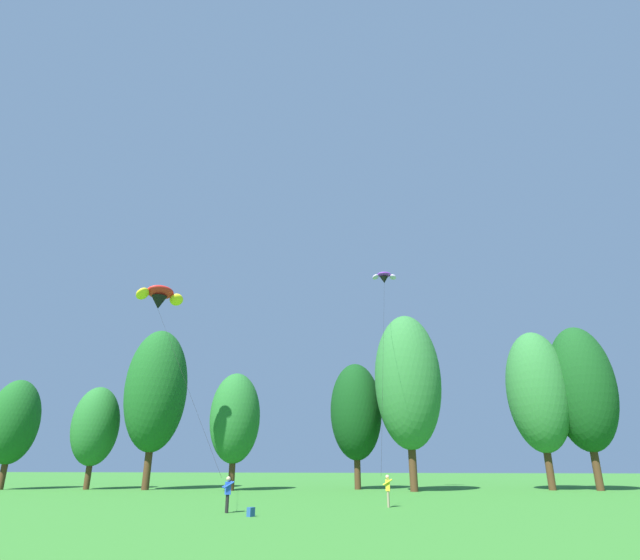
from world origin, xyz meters
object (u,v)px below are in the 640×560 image
object	(u,v)px
backpack	(251,512)
kite_flyer_near	(228,491)
kite_flyer_mid	(388,488)
parafoil_kite_high_red_yellow	(160,297)
parafoil_kite_mid_purple	(384,277)

from	to	relation	value
backpack	kite_flyer_near	bearing A→B (deg)	74.18
kite_flyer_mid	parafoil_kite_high_red_yellow	size ratio (longest dim) A/B	0.12
kite_flyer_near	kite_flyer_mid	size ratio (longest dim) A/B	1.00
parafoil_kite_mid_purple	kite_flyer_near	bearing A→B (deg)	-113.43
parafoil_kite_mid_purple	backpack	bearing A→B (deg)	-108.25
kite_flyer_near	kite_flyer_mid	distance (m)	9.08
kite_flyer_mid	backpack	xyz separation A→B (m)	(-6.48, -5.73, -0.80)
parafoil_kite_high_red_yellow	kite_flyer_mid	bearing A→B (deg)	-20.39
parafoil_kite_high_red_yellow	kite_flyer_near	bearing A→B (deg)	-47.70
parafoil_kite_mid_purple	backpack	distance (m)	30.66
parafoil_kite_mid_purple	backpack	size ratio (longest dim) A/B	47.06
kite_flyer_mid	parafoil_kite_high_red_yellow	world-z (taller)	parafoil_kite_high_red_yellow
kite_flyer_mid	parafoil_kite_mid_purple	size ratio (longest dim) A/B	0.09
kite_flyer_mid	kite_flyer_near	bearing A→B (deg)	-153.03
kite_flyer_near	backpack	world-z (taller)	kite_flyer_near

